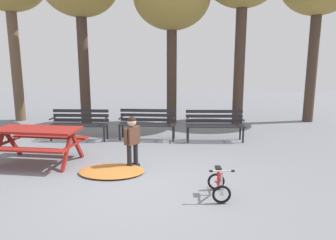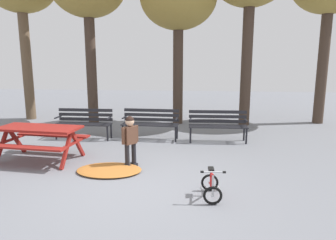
# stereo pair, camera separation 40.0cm
# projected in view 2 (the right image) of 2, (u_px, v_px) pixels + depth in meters

# --- Properties ---
(ground) EXTENTS (36.00, 36.00, 0.00)m
(ground) POSITION_uv_depth(u_px,v_px,m) (130.00, 186.00, 5.50)
(ground) COLOR slate
(picnic_table) EXTENTS (1.91, 1.49, 0.79)m
(picnic_table) POSITION_uv_depth(u_px,v_px,m) (39.00, 135.00, 6.81)
(picnic_table) COLOR maroon
(picnic_table) RESTS_ON ground
(park_bench_far_left) EXTENTS (1.60, 0.46, 0.85)m
(park_bench_far_left) POSITION_uv_depth(u_px,v_px,m) (84.00, 121.00, 8.79)
(park_bench_far_left) COLOR #232328
(park_bench_far_left) RESTS_ON ground
(park_bench_left) EXTENTS (1.62, 0.51, 0.85)m
(park_bench_left) POSITION_uv_depth(u_px,v_px,m) (151.00, 121.00, 8.73)
(park_bench_left) COLOR #232328
(park_bench_left) RESTS_ON ground
(park_bench_right) EXTENTS (1.62, 0.52, 0.85)m
(park_bench_right) POSITION_uv_depth(u_px,v_px,m) (218.00, 123.00, 8.47)
(park_bench_right) COLOR #232328
(park_bench_right) RESTS_ON ground
(child_standing) EXTENTS (0.29, 0.33, 1.09)m
(child_standing) POSITION_uv_depth(u_px,v_px,m) (130.00, 137.00, 6.39)
(child_standing) COLOR black
(child_standing) RESTS_ON ground
(kids_bicycle) EXTENTS (0.39, 0.58, 0.54)m
(kids_bicycle) POSITION_uv_depth(u_px,v_px,m) (211.00, 186.00, 4.99)
(kids_bicycle) COLOR black
(kids_bicycle) RESTS_ON ground
(leaf_pile) EXTENTS (1.35, 0.97, 0.07)m
(leaf_pile) POSITION_uv_depth(u_px,v_px,m) (109.00, 170.00, 6.20)
(leaf_pile) COLOR #B26B2D
(leaf_pile) RESTS_ON ground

